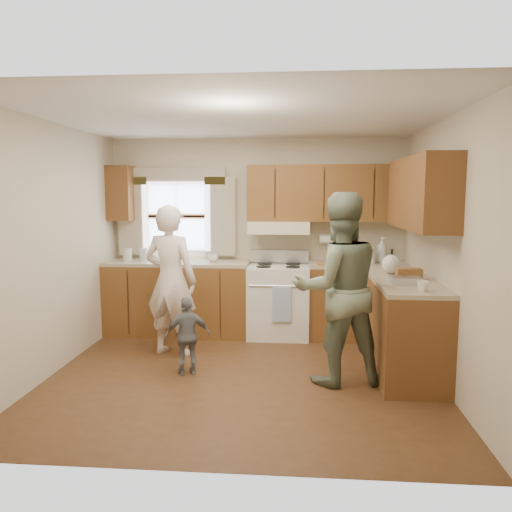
# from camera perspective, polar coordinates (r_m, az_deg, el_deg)

# --- Properties ---
(room) EXTENTS (3.80, 3.80, 3.80)m
(room) POSITION_cam_1_polar(r_m,az_deg,el_deg) (4.80, -1.58, 0.60)
(room) COLOR #442815
(room) RESTS_ON ground
(kitchen_fixtures) EXTENTS (3.80, 2.25, 2.15)m
(kitchen_fixtures) POSITION_cam_1_polar(r_m,az_deg,el_deg) (5.90, 5.54, -2.23)
(kitchen_fixtures) COLOR #4B2C10
(kitchen_fixtures) RESTS_ON ground
(stove) EXTENTS (0.76, 0.67, 1.07)m
(stove) POSITION_cam_1_polar(r_m,az_deg,el_deg) (6.32, 2.58, -5.00)
(stove) COLOR silver
(stove) RESTS_ON ground
(woman_left) EXTENTS (0.69, 0.54, 1.68)m
(woman_left) POSITION_cam_1_polar(r_m,az_deg,el_deg) (5.61, -9.72, -2.78)
(woman_left) COLOR white
(woman_left) RESTS_ON ground
(woman_right) EXTENTS (1.02, 0.87, 1.81)m
(woman_right) POSITION_cam_1_polar(r_m,az_deg,el_deg) (4.77, 9.39, -3.73)
(woman_right) COLOR #233B25
(woman_right) RESTS_ON ground
(child) EXTENTS (0.50, 0.33, 0.78)m
(child) POSITION_cam_1_polar(r_m,az_deg,el_deg) (5.07, -7.80, -9.02)
(child) COLOR slate
(child) RESTS_ON ground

